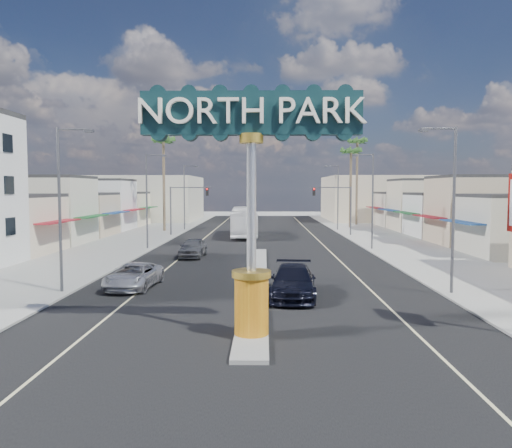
{
  "coord_description": "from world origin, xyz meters",
  "views": [
    {
      "loc": [
        0.49,
        -16.77,
        5.7
      ],
      "look_at": [
        0.05,
        9.09,
        3.89
      ],
      "focal_mm": 35.0,
      "sensor_mm": 36.0,
      "label": 1
    }
  ],
  "objects_px": {
    "suv_right": "(293,282)",
    "car_parked_left": "(193,248)",
    "streetlight_r_mid": "(371,196)",
    "traffic_signal_right": "(336,201)",
    "suv_left": "(134,276)",
    "streetlight_r_near": "(451,201)",
    "streetlight_r_far": "(337,194)",
    "streetlight_l_near": "(63,201)",
    "traffic_signal_left": "(185,201)",
    "streetlight_l_mid": "(148,196)",
    "streetlight_l_far": "(185,194)",
    "city_bus": "(244,222)",
    "palm_right_mid": "(351,155)",
    "gateway_sign": "(251,183)",
    "palm_left_far": "(163,146)",
    "palm_right_far": "(357,146)"
  },
  "relations": [
    {
      "from": "traffic_signal_right",
      "to": "streetlight_r_far",
      "type": "distance_m",
      "value": 8.14
    },
    {
      "from": "streetlight_l_near",
      "to": "car_parked_left",
      "type": "height_order",
      "value": "streetlight_l_near"
    },
    {
      "from": "streetlight_l_far",
      "to": "streetlight_r_near",
      "type": "distance_m",
      "value": 46.9
    },
    {
      "from": "streetlight_r_far",
      "to": "car_parked_left",
      "type": "xyz_separation_m",
      "value": [
        -15.93,
        -27.39,
        -4.26
      ]
    },
    {
      "from": "streetlight_r_mid",
      "to": "suv_right",
      "type": "xyz_separation_m",
      "value": [
        -8.43,
        -20.78,
        -4.23
      ]
    },
    {
      "from": "palm_right_far",
      "to": "car_parked_left",
      "type": "height_order",
      "value": "palm_right_far"
    },
    {
      "from": "gateway_sign",
      "to": "streetlight_r_far",
      "type": "xyz_separation_m",
      "value": [
        10.43,
        50.02,
        -0.86
      ]
    },
    {
      "from": "streetlight_l_far",
      "to": "palm_left_far",
      "type": "relative_size",
      "value": 0.69
    },
    {
      "from": "streetlight_r_mid",
      "to": "suv_left",
      "type": "distance_m",
      "value": 25.79
    },
    {
      "from": "streetlight_r_far",
      "to": "suv_right",
      "type": "height_order",
      "value": "streetlight_r_far"
    },
    {
      "from": "palm_left_far",
      "to": "suv_right",
      "type": "bearing_deg",
      "value": -69.8
    },
    {
      "from": "traffic_signal_right",
      "to": "car_parked_left",
      "type": "height_order",
      "value": "traffic_signal_right"
    },
    {
      "from": "streetlight_r_near",
      "to": "streetlight_l_far",
      "type": "bearing_deg",
      "value": 116.42
    },
    {
      "from": "palm_right_mid",
      "to": "suv_left",
      "type": "height_order",
      "value": "palm_right_mid"
    },
    {
      "from": "streetlight_r_mid",
      "to": "suv_right",
      "type": "relative_size",
      "value": 1.56
    },
    {
      "from": "traffic_signal_right",
      "to": "city_bus",
      "type": "relative_size",
      "value": 0.47
    },
    {
      "from": "city_bus",
      "to": "palm_right_mid",
      "type": "bearing_deg",
      "value": 37.93
    },
    {
      "from": "palm_right_far",
      "to": "palm_right_mid",
      "type": "bearing_deg",
      "value": -108.43
    },
    {
      "from": "traffic_signal_left",
      "to": "streetlight_l_mid",
      "type": "bearing_deg",
      "value": -95.1
    },
    {
      "from": "palm_left_far",
      "to": "city_bus",
      "type": "distance_m",
      "value": 16.2
    },
    {
      "from": "streetlight_r_near",
      "to": "palm_right_mid",
      "type": "distance_m",
      "value": 46.4
    },
    {
      "from": "city_bus",
      "to": "car_parked_left",
      "type": "bearing_deg",
      "value": -103.35
    },
    {
      "from": "gateway_sign",
      "to": "palm_left_far",
      "type": "height_order",
      "value": "palm_left_far"
    },
    {
      "from": "gateway_sign",
      "to": "streetlight_r_far",
      "type": "relative_size",
      "value": 1.02
    },
    {
      "from": "streetlight_l_mid",
      "to": "streetlight_l_far",
      "type": "distance_m",
      "value": 22.0
    },
    {
      "from": "streetlight_l_far",
      "to": "car_parked_left",
      "type": "xyz_separation_m",
      "value": [
        4.93,
        -27.39,
        -4.26
      ]
    },
    {
      "from": "gateway_sign",
      "to": "streetlight_r_far",
      "type": "height_order",
      "value": "gateway_sign"
    },
    {
      "from": "suv_right",
      "to": "car_parked_left",
      "type": "xyz_separation_m",
      "value": [
        -7.5,
        15.38,
        -0.03
      ]
    },
    {
      "from": "streetlight_r_near",
      "to": "streetlight_r_far",
      "type": "distance_m",
      "value": 42.0
    },
    {
      "from": "traffic_signal_left",
      "to": "palm_left_far",
      "type": "xyz_separation_m",
      "value": [
        -3.82,
        6.01,
        7.22
      ]
    },
    {
      "from": "streetlight_l_mid",
      "to": "palm_left_far",
      "type": "height_order",
      "value": "palm_left_far"
    },
    {
      "from": "traffic_signal_right",
      "to": "palm_right_far",
      "type": "xyz_separation_m",
      "value": [
        5.82,
        18.01,
        8.11
      ]
    },
    {
      "from": "traffic_signal_left",
      "to": "palm_right_far",
      "type": "bearing_deg",
      "value": 36.67
    },
    {
      "from": "streetlight_r_far",
      "to": "car_parked_left",
      "type": "bearing_deg",
      "value": -120.18
    },
    {
      "from": "streetlight_r_far",
      "to": "palm_right_far",
      "type": "relative_size",
      "value": 0.64
    },
    {
      "from": "streetlight_r_far",
      "to": "palm_right_mid",
      "type": "relative_size",
      "value": 0.74
    },
    {
      "from": "streetlight_r_near",
      "to": "suv_right",
      "type": "bearing_deg",
      "value": -174.74
    },
    {
      "from": "suv_left",
      "to": "car_parked_left",
      "type": "bearing_deg",
      "value": 87.96
    },
    {
      "from": "traffic_signal_left",
      "to": "palm_left_far",
      "type": "bearing_deg",
      "value": 122.43
    },
    {
      "from": "palm_right_far",
      "to": "streetlight_r_mid",
      "type": "bearing_deg",
      "value": -98.12
    },
    {
      "from": "streetlight_r_mid",
      "to": "palm_left_far",
      "type": "bearing_deg",
      "value": 139.52
    },
    {
      "from": "streetlight_r_mid",
      "to": "car_parked_left",
      "type": "distance_m",
      "value": 17.35
    },
    {
      "from": "streetlight_l_near",
      "to": "suv_left",
      "type": "bearing_deg",
      "value": 24.19
    },
    {
      "from": "gateway_sign",
      "to": "streetlight_l_mid",
      "type": "height_order",
      "value": "gateway_sign"
    },
    {
      "from": "streetlight_l_near",
      "to": "streetlight_r_mid",
      "type": "bearing_deg",
      "value": 43.79
    },
    {
      "from": "gateway_sign",
      "to": "suv_left",
      "type": "height_order",
      "value": "gateway_sign"
    },
    {
      "from": "palm_right_far",
      "to": "city_bus",
      "type": "distance_m",
      "value": 27.51
    },
    {
      "from": "palm_right_far",
      "to": "palm_left_far",
      "type": "bearing_deg",
      "value": -156.8
    },
    {
      "from": "traffic_signal_right",
      "to": "car_parked_left",
      "type": "distance_m",
      "value": 24.57
    },
    {
      "from": "streetlight_r_mid",
      "to": "suv_left",
      "type": "height_order",
      "value": "streetlight_r_mid"
    }
  ]
}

